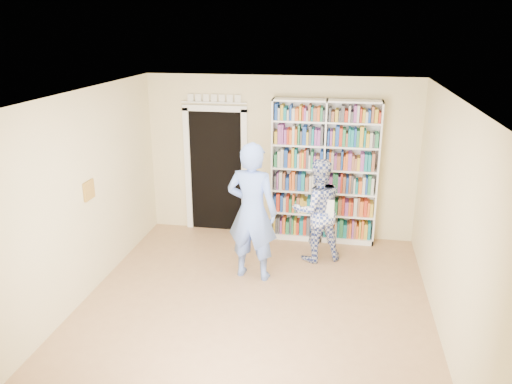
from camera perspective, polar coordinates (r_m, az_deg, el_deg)
floor at (r=6.60m, az=-0.26°, el=-13.05°), size 5.00×5.00×0.00m
ceiling at (r=5.67m, az=-0.30°, el=10.88°), size 5.00×5.00×0.00m
wall_back at (r=8.36m, az=2.75°, el=3.94°), size 4.50×0.00×4.50m
wall_left at (r=6.75m, az=-19.44°, el=-0.73°), size 0.00×5.00×5.00m
wall_right at (r=6.05m, az=21.23°, el=-3.15°), size 0.00×5.00×5.00m
bookshelf at (r=8.20m, az=7.80°, el=2.34°), size 1.71×0.32×2.36m
doorway at (r=8.59m, az=-4.60°, el=3.11°), size 1.10×0.08×2.43m
wall_art at (r=6.89m, az=-18.55°, el=0.19°), size 0.03×0.25×0.25m
man_blue at (r=6.93m, az=-0.45°, el=-2.28°), size 0.79×0.58×1.98m
man_plaid at (r=7.58m, az=7.01°, el=-2.09°), size 0.95×0.85×1.60m
paper_sheet at (r=7.36m, az=8.19°, el=-1.85°), size 0.19×0.05×0.27m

